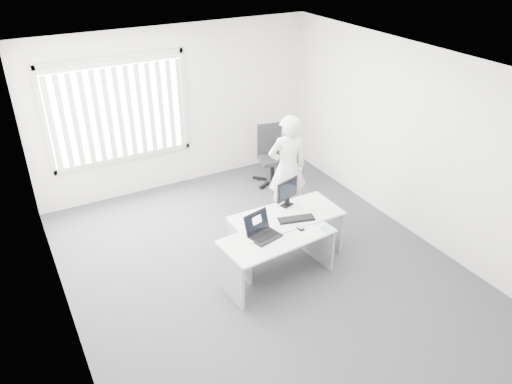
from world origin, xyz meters
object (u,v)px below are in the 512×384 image
office_chair (272,165)px  monitor (287,193)px  person (288,168)px  desk_far (286,227)px  laptop (265,228)px  desk_near (277,248)px

office_chair → monitor: size_ratio=2.67×
person → desk_far: bearing=68.7°
monitor → laptop: bearing=-158.1°
desk_far → monitor: monitor is taller
office_chair → person: bearing=-97.2°
desk_far → laptop: laptop is taller
desk_far → office_chair: 2.34m
person → monitor: size_ratio=4.34×
desk_far → person: size_ratio=0.87×
office_chair → monitor: 2.14m
desk_near → monitor: monitor is taller
laptop → person: bearing=34.9°
laptop → monitor: 0.85m
person → laptop: person is taller
desk_near → office_chair: bearing=55.9°
desk_far → office_chair: bearing=64.5°
desk_near → person: size_ratio=0.88×
laptop → office_chair: bearing=44.4°
office_chair → monitor: (-0.86, -1.88, 0.56)m
desk_near → person: 1.65m
desk_far → desk_near: bearing=-136.2°
desk_far → person: bearing=57.5°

